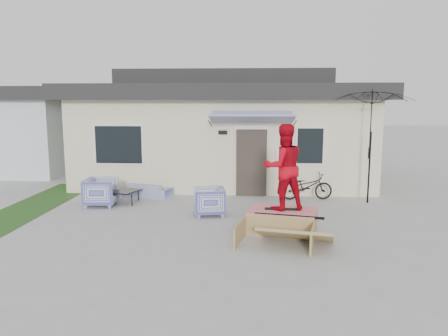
# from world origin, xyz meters

# --- Properties ---
(ground) EXTENTS (90.00, 90.00, 0.00)m
(ground) POSITION_xyz_m (0.00, 0.00, 0.00)
(ground) COLOR #9E9E9E
(ground) RESTS_ON ground
(grass_strip) EXTENTS (1.40, 8.00, 0.01)m
(grass_strip) POSITION_xyz_m (-5.20, 2.00, 0.00)
(grass_strip) COLOR #204619
(grass_strip) RESTS_ON ground
(house) EXTENTS (10.80, 8.49, 4.10)m
(house) POSITION_xyz_m (0.00, 7.99, 1.94)
(house) COLOR beige
(house) RESTS_ON ground
(loveseat) EXTENTS (1.56, 0.87, 0.59)m
(loveseat) POSITION_xyz_m (-2.23, 4.10, 0.29)
(loveseat) COLOR #3B409A
(loveseat) RESTS_ON ground
(armchair_left) EXTENTS (0.86, 0.91, 0.88)m
(armchair_left) POSITION_xyz_m (-3.28, 2.92, 0.44)
(armchair_left) COLOR #3B409A
(armchair_left) RESTS_ON ground
(armchair_right) EXTENTS (0.85, 0.89, 0.80)m
(armchair_right) POSITION_xyz_m (-0.11, 2.10, 0.40)
(armchair_right) COLOR #3B409A
(armchair_right) RESTS_ON ground
(coffee_table) EXTENTS (0.99, 0.99, 0.39)m
(coffee_table) POSITION_xyz_m (-2.74, 3.24, 0.19)
(coffee_table) COLOR black
(coffee_table) RESTS_ON ground
(bicycle) EXTENTS (1.61, 0.72, 1.00)m
(bicycle) POSITION_xyz_m (2.68, 4.05, 0.50)
(bicycle) COLOR black
(bicycle) RESTS_ON ground
(patio_umbrella) EXTENTS (2.32, 2.15, 2.20)m
(patio_umbrella) POSITION_xyz_m (4.42, 3.73, 1.75)
(patio_umbrella) COLOR black
(patio_umbrella) RESTS_ON ground
(skate_ramp) EXTENTS (1.89, 2.28, 0.50)m
(skate_ramp) POSITION_xyz_m (1.70, 0.74, 0.25)
(skate_ramp) COLOR #997E4C
(skate_ramp) RESTS_ON ground
(skateboard) EXTENTS (0.83, 0.25, 0.05)m
(skateboard) POSITION_xyz_m (1.71, 0.79, 0.53)
(skateboard) COLOR black
(skateboard) RESTS_ON skate_ramp
(skater) EXTENTS (1.12, 0.97, 1.95)m
(skater) POSITION_xyz_m (1.71, 0.79, 1.53)
(skater) COLOR #B80616
(skater) RESTS_ON skateboard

